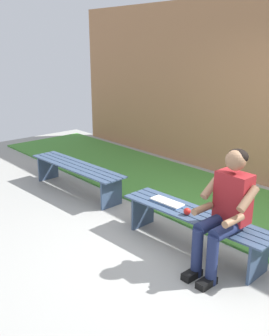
{
  "coord_description": "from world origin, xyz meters",
  "views": [
    {
      "loc": [
        -2.43,
        3.01,
        2.18
      ],
      "look_at": [
        0.81,
        0.15,
        0.78
      ],
      "focal_mm": 41.18,
      "sensor_mm": 36.0,
      "label": 1
    }
  ],
  "objects_px": {
    "bench_near": "(194,221)",
    "apple": "(187,211)",
    "person_seated": "(225,208)",
    "book_open": "(167,202)",
    "bench_far": "(76,171)"
  },
  "relations": [
    {
      "from": "apple",
      "to": "book_open",
      "type": "distance_m",
      "value": 0.37
    },
    {
      "from": "person_seated",
      "to": "book_open",
      "type": "bearing_deg",
      "value": -5.28
    },
    {
      "from": "person_seated",
      "to": "apple",
      "type": "bearing_deg",
      "value": -0.79
    },
    {
      "from": "book_open",
      "to": "person_seated",
      "type": "bearing_deg",
      "value": 172.07
    },
    {
      "from": "bench_near",
      "to": "apple",
      "type": "xyz_separation_m",
      "value": [
        0.02,
        0.09,
        0.14
      ]
    },
    {
      "from": "person_seated",
      "to": "apple",
      "type": "relative_size",
      "value": 15.56
    },
    {
      "from": "person_seated",
      "to": "book_open",
      "type": "distance_m",
      "value": 0.88
    },
    {
      "from": "person_seated",
      "to": "book_open",
      "type": "relative_size",
      "value": 2.95
    },
    {
      "from": "bench_far",
      "to": "apple",
      "type": "bearing_deg",
      "value": 177.69
    },
    {
      "from": "person_seated",
      "to": "book_open",
      "type": "height_order",
      "value": "person_seated"
    },
    {
      "from": "bench_far",
      "to": "apple",
      "type": "relative_size",
      "value": 23.64
    },
    {
      "from": "bench_far",
      "to": "person_seated",
      "type": "bearing_deg",
      "value": 177.96
    },
    {
      "from": "bench_near",
      "to": "bench_far",
      "type": "bearing_deg",
      "value": 0.0
    },
    {
      "from": "bench_far",
      "to": "book_open",
      "type": "bearing_deg",
      "value": 179.38
    },
    {
      "from": "bench_near",
      "to": "person_seated",
      "type": "bearing_deg",
      "value": 167.71
    }
  ]
}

